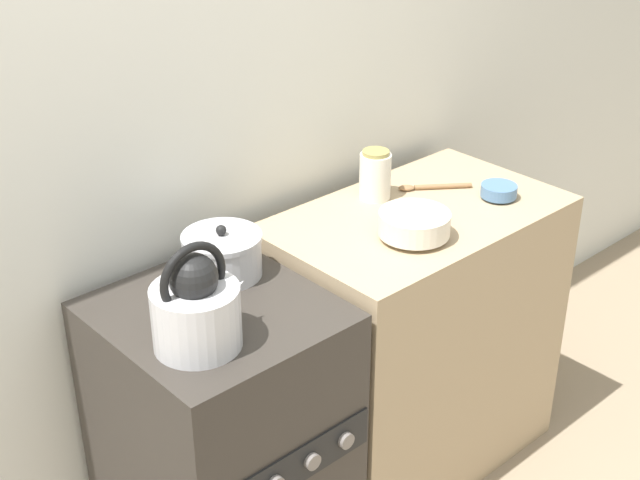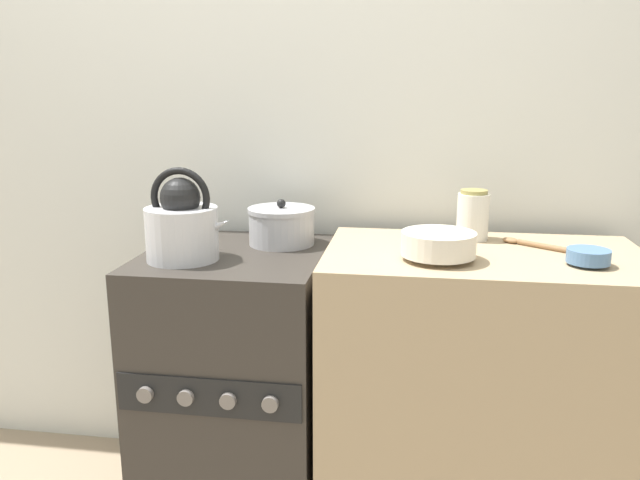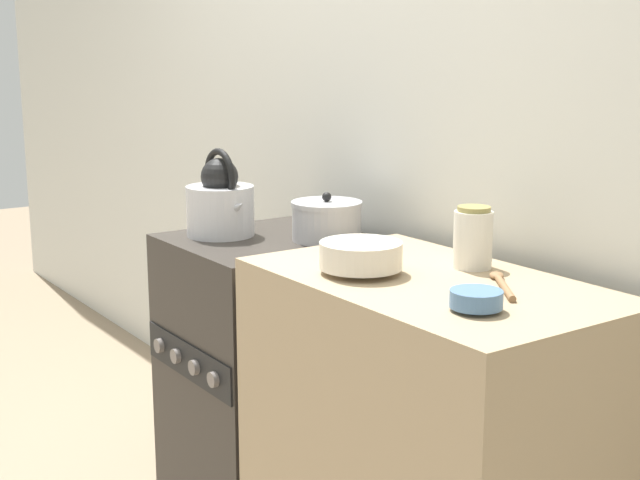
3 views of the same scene
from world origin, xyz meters
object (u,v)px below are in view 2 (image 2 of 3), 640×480
(cooking_pot, at_px, (282,226))
(stove, at_px, (238,385))
(kettle, at_px, (182,225))
(enamel_bowl, at_px, (438,244))
(storage_jar, at_px, (473,215))
(small_ceramic_bowl, at_px, (588,256))

(cooking_pot, bearing_deg, stove, -134.01)
(kettle, bearing_deg, cooking_pot, 43.32)
(stove, xyz_separation_m, cooking_pot, (0.12, 0.13, 0.50))
(kettle, relative_size, enamel_bowl, 1.34)
(cooking_pot, height_order, storage_jar, storage_jar)
(stove, xyz_separation_m, small_ceramic_bowl, (0.98, -0.11, 0.49))
(stove, height_order, cooking_pot, cooking_pot)
(enamel_bowl, xyz_separation_m, small_ceramic_bowl, (0.38, 0.00, -0.02))
(enamel_bowl, xyz_separation_m, storage_jar, (0.11, 0.26, 0.03))
(cooking_pot, distance_m, storage_jar, 0.59)
(enamel_bowl, relative_size, small_ceramic_bowl, 1.82)
(kettle, bearing_deg, small_ceramic_bowl, -0.51)
(enamel_bowl, bearing_deg, stove, 169.22)
(cooking_pot, xyz_separation_m, enamel_bowl, (0.48, -0.24, 0.02))
(enamel_bowl, height_order, small_ceramic_bowl, enamel_bowl)
(cooking_pot, relative_size, enamel_bowl, 1.06)
(storage_jar, bearing_deg, small_ceramic_bowl, -43.14)
(stove, height_order, storage_jar, storage_jar)
(cooking_pot, bearing_deg, small_ceramic_bowl, -15.27)
(cooking_pot, bearing_deg, storage_jar, 2.06)
(small_ceramic_bowl, relative_size, storage_jar, 0.72)
(stove, height_order, small_ceramic_bowl, small_ceramic_bowl)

